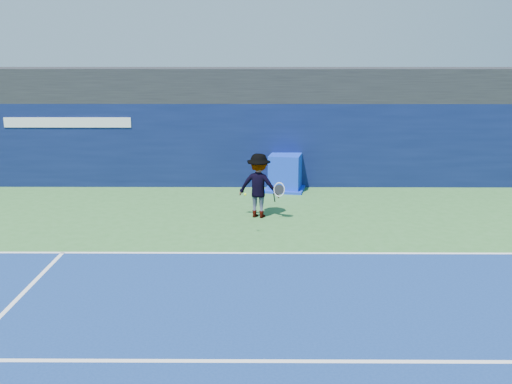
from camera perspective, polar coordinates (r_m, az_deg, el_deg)
ground at (r=11.17m, az=1.39°, el=-11.41°), size 80.00×80.00×0.00m
baseline at (r=13.94m, az=1.17°, el=-6.12°), size 24.00×0.10×0.01m
service_line at (r=9.40m, az=1.62°, el=-16.56°), size 24.00×0.10×0.01m
stadium_band at (r=21.64m, az=0.90°, el=10.72°), size 36.00×3.00×1.20m
back_wall_assembly at (r=20.86m, az=0.89°, el=4.81°), size 36.00×1.03×3.00m
equipment_cart at (r=20.16m, az=2.93°, el=1.82°), size 1.56×1.56×1.28m
tennis_player at (r=16.74m, az=0.29°, el=0.65°), size 1.45×1.01×1.90m
tennis_ball at (r=14.91m, az=-1.09°, el=-0.24°), size 0.07×0.07×0.07m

